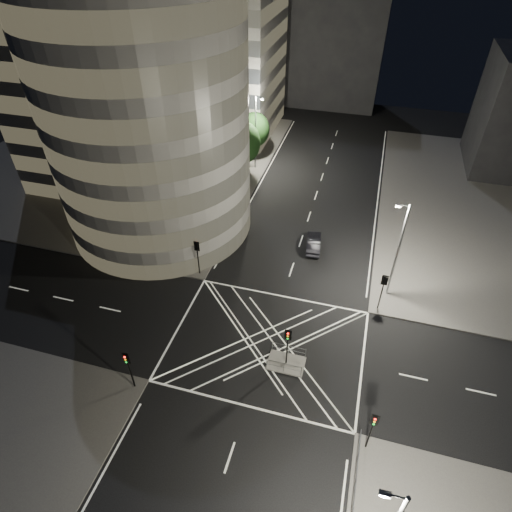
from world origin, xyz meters
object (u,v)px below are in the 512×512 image
(traffic_signal_island, at_px, (288,341))
(street_lamp_left_near, at_px, (208,200))
(traffic_signal_fr, at_px, (383,286))
(street_lamp_right_far, at_px, (398,249))
(traffic_signal_fl, at_px, (197,252))
(street_lamp_left_far, at_px, (256,131))
(central_island, at_px, (286,363))
(traffic_signal_nr, at_px, (373,426))
(traffic_signal_nl, at_px, (128,364))
(sedan, at_px, (313,243))

(traffic_signal_island, height_order, street_lamp_left_near, street_lamp_left_near)
(traffic_signal_fr, distance_m, street_lamp_right_far, 3.48)
(traffic_signal_fl, distance_m, traffic_signal_fr, 17.60)
(street_lamp_left_far, bearing_deg, central_island, -70.05)
(traffic_signal_fr, xyz_separation_m, street_lamp_right_far, (0.64, 2.20, 2.63))
(traffic_signal_nr, bearing_deg, traffic_signal_nl, 180.00)
(traffic_signal_fr, relative_size, street_lamp_right_far, 0.40)
(traffic_signal_island, xyz_separation_m, sedan, (-0.50, 15.61, -2.22))
(traffic_signal_island, bearing_deg, traffic_signal_nr, -37.93)
(traffic_signal_fr, bearing_deg, traffic_signal_nl, -142.31)
(traffic_signal_fl, xyz_separation_m, street_lamp_left_near, (-0.64, 5.20, 2.63))
(street_lamp_left_near, distance_m, street_lamp_left_far, 18.00)
(traffic_signal_nl, distance_m, street_lamp_right_far, 24.27)
(central_island, distance_m, street_lamp_right_far, 13.98)
(traffic_signal_nl, relative_size, sedan, 0.95)
(traffic_signal_fr, bearing_deg, traffic_signal_fl, 180.00)
(traffic_signal_fr, height_order, street_lamp_left_far, street_lamp_left_far)
(traffic_signal_nl, distance_m, traffic_signal_fr, 22.24)
(traffic_signal_fr, bearing_deg, central_island, -129.33)
(traffic_signal_fl, relative_size, traffic_signal_island, 1.00)
(street_lamp_right_far, bearing_deg, sedan, 147.20)
(traffic_signal_fl, distance_m, sedan, 12.83)
(street_lamp_left_far, height_order, sedan, street_lamp_left_far)
(traffic_signal_island, relative_size, street_lamp_left_far, 0.40)
(central_island, height_order, traffic_signal_nr, traffic_signal_nr)
(traffic_signal_island, bearing_deg, traffic_signal_fr, 50.67)
(traffic_signal_fl, bearing_deg, sedan, 35.38)
(traffic_signal_fl, relative_size, traffic_signal_fr, 1.00)
(central_island, distance_m, street_lamp_left_far, 33.95)
(traffic_signal_fl, height_order, traffic_signal_island, same)
(central_island, bearing_deg, traffic_signal_fr, 50.67)
(sedan, bearing_deg, traffic_signal_nr, 102.01)
(street_lamp_left_near, bearing_deg, traffic_signal_fr, -15.92)
(traffic_signal_nl, bearing_deg, street_lamp_left_far, 90.99)
(central_island, bearing_deg, traffic_signal_nr, -37.93)
(street_lamp_left_near, height_order, street_lamp_right_far, same)
(traffic_signal_fr, relative_size, street_lamp_left_near, 0.40)
(traffic_signal_fl, relative_size, traffic_signal_nl, 1.00)
(traffic_signal_fr, height_order, traffic_signal_island, same)
(central_island, relative_size, sedan, 0.71)
(central_island, bearing_deg, traffic_signal_nl, -153.86)
(central_island, distance_m, sedan, 15.63)
(central_island, height_order, street_lamp_left_far, street_lamp_left_far)
(traffic_signal_fl, height_order, street_lamp_right_far, street_lamp_right_far)
(traffic_signal_fl, bearing_deg, traffic_signal_island, -37.54)
(traffic_signal_nl, relative_size, street_lamp_right_far, 0.40)
(traffic_signal_fr, height_order, street_lamp_left_near, street_lamp_left_near)
(street_lamp_right_far, bearing_deg, street_lamp_left_far, 131.94)
(traffic_signal_nr, xyz_separation_m, street_lamp_left_near, (-18.24, 18.80, 2.63))
(traffic_signal_fl, distance_m, traffic_signal_nl, 13.60)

